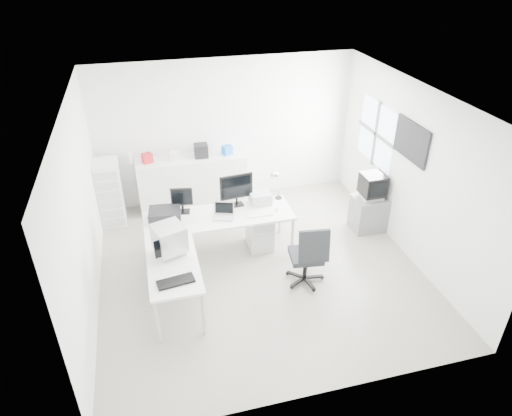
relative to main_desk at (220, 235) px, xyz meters
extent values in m
cube|color=#B3B2A0|center=(0.53, -0.53, -0.38)|extent=(5.00, 5.00, 0.01)
cube|color=white|center=(0.53, -0.53, 2.42)|extent=(5.00, 5.00, 0.01)
cube|color=silver|center=(0.53, 1.97, 1.02)|extent=(5.00, 0.02, 2.80)
cube|color=silver|center=(-1.97, -0.53, 1.02)|extent=(0.02, 5.00, 2.80)
cube|color=silver|center=(3.03, -0.53, 1.02)|extent=(0.02, 5.00, 2.80)
cube|color=white|center=(0.70, 0.05, -0.08)|extent=(0.40, 0.50, 0.60)
cube|color=black|center=(-0.85, 0.10, 0.46)|extent=(0.53, 0.43, 0.17)
cube|color=white|center=(0.65, -0.15, 0.38)|extent=(0.44, 0.15, 0.02)
sphere|color=white|center=(0.95, -0.10, 0.41)|extent=(0.06, 0.06, 0.06)
cube|color=#B4B4B4|center=(0.75, 0.22, 0.47)|extent=(0.36, 0.31, 0.20)
cube|color=black|center=(-0.85, -1.50, 0.39)|extent=(0.51, 0.26, 0.03)
cube|color=slate|center=(2.75, 0.08, -0.05)|extent=(0.59, 0.48, 0.64)
cube|color=white|center=(-0.21, 1.71, 0.14)|extent=(2.07, 0.52, 1.04)
cube|color=red|center=(-1.01, 1.71, 0.75)|extent=(0.21, 0.20, 0.18)
cube|color=white|center=(-0.51, 1.71, 0.74)|extent=(0.18, 0.17, 0.15)
cube|color=black|center=(-0.01, 1.71, 0.79)|extent=(0.26, 0.24, 0.25)
cube|color=blue|center=(0.49, 1.71, 0.75)|extent=(0.21, 0.20, 0.17)
cylinder|color=white|center=(-1.31, 1.75, 0.77)|extent=(0.07, 0.07, 0.22)
cube|color=white|center=(-1.75, 1.50, 0.24)|extent=(0.43, 0.51, 1.23)
camera|label=1|loc=(-0.99, -6.22, 4.25)|focal=32.00mm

